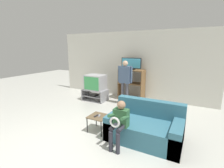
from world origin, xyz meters
TOP-DOWN VIEW (x-y plane):
  - ground_plane at (0.00, 0.00)m, footprint 18.00×18.00m
  - wall_back at (0.00, 4.07)m, footprint 6.40×0.06m
  - tv_stand at (-0.97, 2.97)m, footprint 0.88×0.59m
  - television_main at (-0.94, 2.98)m, footprint 0.70×0.57m
  - media_shelf at (0.21, 3.74)m, footprint 0.95×0.52m
  - television_flat at (0.18, 3.74)m, footprint 0.78×0.20m
  - snack_table at (0.43, 1.03)m, footprint 0.43×0.43m
  - remote_control_black at (0.39, 0.99)m, footprint 0.05×0.15m
  - remote_control_white at (0.45, 1.03)m, footprint 0.09×0.15m
  - couch at (1.52, 1.22)m, footprint 1.54×0.94m
  - person_standing_adult at (0.22, 3.08)m, footprint 0.53×0.20m
  - person_seated_child at (1.14, 0.68)m, footprint 0.33×0.43m

SIDE VIEW (x-z plane):
  - ground_plane at x=0.00m, z-range 0.00..0.00m
  - tv_stand at x=-0.97m, z-range 0.00..0.42m
  - couch at x=1.52m, z-range -0.13..0.67m
  - snack_table at x=0.43m, z-range 0.14..0.52m
  - remote_control_black at x=0.39m, z-range 0.38..0.40m
  - remote_control_white at x=0.45m, z-range 0.38..0.40m
  - person_seated_child at x=1.14m, z-range 0.09..1.04m
  - media_shelf at x=0.21m, z-range 0.01..1.18m
  - television_main at x=-0.94m, z-range 0.43..0.98m
  - person_standing_adult at x=0.22m, z-range 0.16..1.71m
  - wall_back at x=0.00m, z-range 0.00..2.60m
  - television_flat at x=0.18m, z-range 1.15..1.60m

